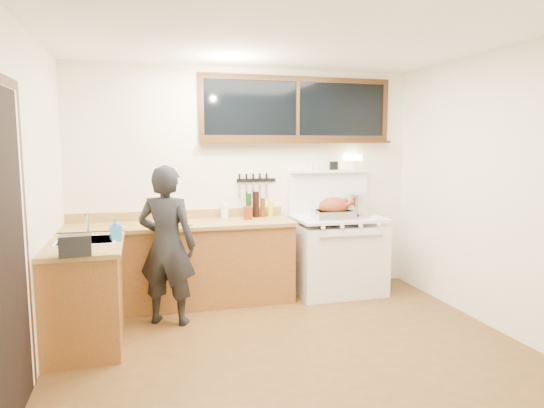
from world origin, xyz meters
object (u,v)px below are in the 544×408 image
object	(u,v)px
cutting_board	(174,220)
roast_turkey	(334,210)
vintage_stove	(338,253)
man	(167,245)

from	to	relation	value
cutting_board	roast_turkey	size ratio (longest dim) A/B	0.86
vintage_stove	man	size ratio (longest dim) A/B	1.04
vintage_stove	roast_turkey	bearing A→B (deg)	-129.20
vintage_stove	cutting_board	size ratio (longest dim) A/B	3.93
vintage_stove	cutting_board	distance (m)	1.94
vintage_stove	roast_turkey	size ratio (longest dim) A/B	3.37
vintage_stove	cutting_board	world-z (taller)	vintage_stove
man	cutting_board	distance (m)	0.48
vintage_stove	man	bearing A→B (deg)	-166.18
man	cutting_board	bearing A→B (deg)	77.03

